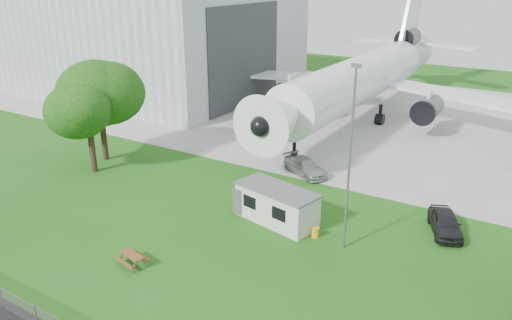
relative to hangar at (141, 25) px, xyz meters
The scene contains 11 objects.
ground 53.16m from the hangar, 43.47° to the right, with size 160.00×160.00×0.00m, color #2E701C.
concrete_apron 39.17m from the hangar, ahead, with size 120.00×46.00×0.03m, color #B7B7B2.
hangar is the anchor object (origin of this frame).
airliner 36.21m from the hangar, ahead, with size 46.36×47.73×17.69m.
site_cabin 50.53m from the hangar, 35.50° to the right, with size 6.96×3.91×2.62m.
picnic_west 53.61m from the hangar, 47.17° to the right, with size 1.80×1.50×0.76m, color brown, non-canonical shape.
lamp_mast 55.06m from the hangar, 32.84° to the right, with size 0.16×0.16×12.00m, color slate.
tree_west_big 33.43m from the hangar, 52.77° to the right, with size 7.76×7.76×10.54m.
tree_west_small 36.60m from the hangar, 53.48° to the right, with size 5.85×5.85×8.82m.
car_ne_hatch 57.46m from the hangar, 25.30° to the right, with size 1.82×4.53×1.54m, color black.
car_apron_van 43.95m from the hangar, 27.30° to the right, with size 2.01×4.95×1.44m, color #A7AAAE.
Camera 1 is at (18.49, -21.29, 17.10)m, focal length 35.00 mm.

